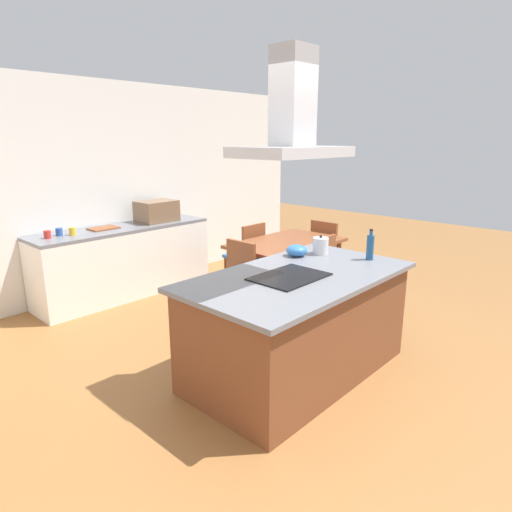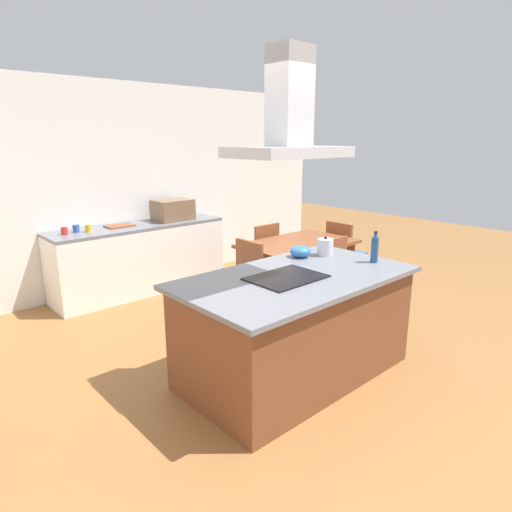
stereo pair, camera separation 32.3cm
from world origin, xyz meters
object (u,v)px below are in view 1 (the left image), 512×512
coffee_mug_red (47,235)px  cutting_board (104,228)px  mixing_bowl (297,250)px  chair_facing_island (331,271)px  countertop_microwave (157,211)px  olive_oil_bottle (370,247)px  dining_table (287,248)px  tea_kettle (321,246)px  cooktop (289,277)px  chair_at_right_end (327,247)px  coffee_mug_blue (59,232)px  chair_at_left_end (234,276)px  range_hood (293,123)px  chair_facing_back_wall (248,251)px  coffee_mug_yellow (72,231)px

coffee_mug_red → cutting_board: (0.70, 0.03, -0.04)m
mixing_bowl → chair_facing_island: 1.05m
countertop_microwave → cutting_board: (-0.76, 0.05, -0.13)m
olive_oil_bottle → dining_table: 1.59m
tea_kettle → cooktop: bearing=-162.5°
chair_at_right_end → dining_table: bearing=-180.0°
tea_kettle → chair_at_right_end: size_ratio=0.23×
coffee_mug_blue → tea_kettle: bearing=-63.2°
cooktop → chair_at_left_end: cooktop is taller
olive_oil_bottle → chair_at_right_end: (1.48, 1.44, -0.51)m
cutting_board → cooktop: bearing=-89.6°
mixing_bowl → cutting_board: mixing_bowl is taller
cutting_board → chair_at_left_end: size_ratio=0.38×
olive_oil_bottle → coffee_mug_blue: olive_oil_bottle is taller
mixing_bowl → range_hood: (-0.57, -0.37, 1.15)m
countertop_microwave → chair_facing_island: (0.76, -2.31, -0.53)m
dining_table → chair_facing_back_wall: bearing=90.0°
coffee_mug_yellow → chair_at_right_end: bearing=-29.6°
tea_kettle → cutting_board: (-0.81, 2.68, -0.07)m
cutting_board → chair_at_left_end: cutting_board is taller
coffee_mug_blue → coffee_mug_yellow: bearing=-32.8°
dining_table → range_hood: range_hood is taller
chair_at_right_end → coffee_mug_blue: bearing=150.2°
dining_table → chair_facing_island: chair_facing_island is taller
mixing_bowl → chair_at_right_end: bearing=25.2°
chair_facing_island → range_hood: bearing=-159.1°
countertop_microwave → chair_facing_island: bearing=-71.8°
cutting_board → range_hood: 3.16m
coffee_mug_blue → range_hood: 3.21m
chair_at_left_end → range_hood: size_ratio=0.99×
coffee_mug_yellow → range_hood: (0.45, -2.86, 1.16)m
coffee_mug_yellow → cutting_board: size_ratio=0.26×
countertop_microwave → dining_table: size_ratio=0.36×
mixing_bowl → countertop_microwave: bearing=86.2°
mixing_bowl → coffee_mug_red: mixing_bowl is taller
coffee_mug_red → chair_facing_island: size_ratio=0.10×
mixing_bowl → coffee_mug_blue: mixing_bowl is taller
olive_oil_bottle → coffee_mug_yellow: olive_oil_bottle is taller
coffee_mug_red → coffee_mug_blue: bearing=16.7°
cooktop → chair_at_right_end: cooktop is taller
chair_at_left_end → range_hood: range_hood is taller
mixing_bowl → coffee_mug_red: bearing=117.1°
cooktop → coffee_mug_red: bearing=104.0°
tea_kettle → coffee_mug_blue: tea_kettle is taller
cooktop → countertop_microwave: countertop_microwave is taller
cutting_board → chair_at_right_end: size_ratio=0.38×
olive_oil_bottle → countertop_microwave: (-0.19, 3.08, 0.02)m
olive_oil_bottle → coffee_mug_red: (-1.65, 3.10, -0.08)m
cutting_board → dining_table: (1.52, -1.69, -0.24)m
cooktop → chair_at_left_end: 1.43m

